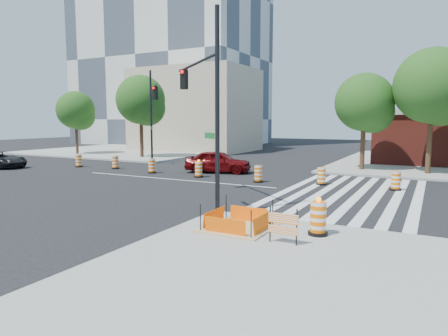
{
  "coord_description": "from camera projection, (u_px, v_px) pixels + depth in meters",
  "views": [
    {
      "loc": [
        14.71,
        -20.71,
        3.74
      ],
      "look_at": [
        5.51,
        -3.4,
        1.4
      ],
      "focal_mm": 32.0,
      "sensor_mm": 36.0,
      "label": 1
    }
  ],
  "objects": [
    {
      "name": "ground",
      "position": [
        173.0,
        179.0,
        25.46
      ],
      "size": [
        120.0,
        120.0,
        0.0
      ],
      "primitive_type": "plane",
      "color": "black",
      "rests_on": "ground"
    },
    {
      "name": "sidewalk_nw",
      "position": [
        138.0,
        150.0,
        49.62
      ],
      "size": [
        22.0,
        22.0,
        0.15
      ],
      "primitive_type": "cube",
      "color": "gray",
      "rests_on": "ground"
    },
    {
      "name": "crosswalk_east",
      "position": [
        349.0,
        194.0,
        20.35
      ],
      "size": [
        6.75,
        13.5,
        0.01
      ],
      "color": "silver",
      "rests_on": "ground"
    },
    {
      "name": "lane_centerline",
      "position": [
        173.0,
        179.0,
        25.45
      ],
      "size": [
        14.0,
        0.12,
        0.01
      ],
      "primitive_type": "cube",
      "color": "silver",
      "rests_on": "ground"
    },
    {
      "name": "excavation_pit",
      "position": [
        237.0,
        226.0,
        13.34
      ],
      "size": [
        2.2,
        2.2,
        0.9
      ],
      "color": "tan",
      "rests_on": "ground"
    },
    {
      "name": "tower_nw",
      "position": [
        171.0,
        2.0,
        63.78
      ],
      "size": [
        28.0,
        18.0,
        45.0
      ],
      "primitive_type": "cube",
      "color": "silver",
      "rests_on": "ground"
    },
    {
      "name": "beige_midrise",
      "position": [
        196.0,
        110.0,
        49.74
      ],
      "size": [
        14.0,
        10.0,
        10.0
      ],
      "primitive_type": "cube",
      "color": "tan",
      "rests_on": "ground"
    },
    {
      "name": "red_coupe",
      "position": [
        218.0,
        162.0,
        28.66
      ],
      "size": [
        5.06,
        3.1,
        1.61
      ],
      "primitive_type": "imported",
      "rotation": [
        0.0,
        0.0,
        1.84
      ],
      "color": "#550709",
      "rests_on": "ground"
    },
    {
      "name": "dark_suv",
      "position": [
        1.0,
        160.0,
        31.74
      ],
      "size": [
        4.61,
        2.13,
        1.28
      ],
      "primitive_type": "imported",
      "rotation": [
        0.0,
        0.0,
        1.57
      ],
      "color": "black",
      "rests_on": "ground"
    },
    {
      "name": "signal_pole_se",
      "position": [
        204.0,
        94.0,
        16.93
      ],
      "size": [
        4.55,
        4.09,
        7.91
      ],
      "rotation": [
        0.0,
        0.0,
        2.41
      ],
      "color": "black",
      "rests_on": "ground"
    },
    {
      "name": "signal_pole_nw",
      "position": [
        152.0,
        107.0,
        32.82
      ],
      "size": [
        4.08,
        4.52,
        7.87
      ],
      "rotation": [
        0.0,
        0.0,
        -0.84
      ],
      "color": "black",
      "rests_on": "ground"
    },
    {
      "name": "pit_drum",
      "position": [
        318.0,
        219.0,
        12.53
      ],
      "size": [
        0.62,
        0.62,
        1.22
      ],
      "color": "black",
      "rests_on": "ground"
    },
    {
      "name": "barricade",
      "position": [
        283.0,
        224.0,
        11.64
      ],
      "size": [
        0.91,
        0.05,
        1.07
      ],
      "rotation": [
        0.0,
        0.0,
        0.0
      ],
      "color": "#FF6B05",
      "rests_on": "ground"
    },
    {
      "name": "tree_north_a",
      "position": [
        76.0,
        112.0,
        42.99
      ],
      "size": [
        4.05,
        4.05,
        6.89
      ],
      "color": "#382314",
      "rests_on": "ground"
    },
    {
      "name": "tree_north_b",
      "position": [
        141.0,
        103.0,
        39.11
      ],
      "size": [
        4.8,
        4.8,
        8.15
      ],
      "color": "#382314",
      "rests_on": "ground"
    },
    {
      "name": "tree_north_c",
      "position": [
        365.0,
        106.0,
        29.03
      ],
      "size": [
        4.22,
        4.22,
        7.17
      ],
      "color": "#382314",
      "rests_on": "ground"
    },
    {
      "name": "tree_north_d",
      "position": [
        433.0,
        90.0,
        26.61
      ],
      "size": [
        5.04,
        5.04,
        8.56
      ],
      "color": "#382314",
      "rests_on": "ground"
    },
    {
      "name": "median_drum_0",
      "position": [
        79.0,
        161.0,
        32.14
      ],
      "size": [
        0.6,
        0.6,
        1.02
      ],
      "color": "black",
      "rests_on": "ground"
    },
    {
      "name": "median_drum_1",
      "position": [
        115.0,
        163.0,
        31.0
      ],
      "size": [
        0.6,
        0.6,
        1.02
      ],
      "color": "black",
      "rests_on": "ground"
    },
    {
      "name": "median_drum_2",
      "position": [
        152.0,
        166.0,
        28.44
      ],
      "size": [
        0.6,
        0.6,
        1.02
      ],
      "color": "black",
      "rests_on": "ground"
    },
    {
      "name": "median_drum_3",
      "position": [
        199.0,
        170.0,
        26.35
      ],
      "size": [
        0.6,
        0.6,
        1.18
      ],
      "color": "black",
      "rests_on": "ground"
    },
    {
      "name": "median_drum_4",
      "position": [
        258.0,
        174.0,
        24.23
      ],
      "size": [
        0.6,
        0.6,
        1.02
      ],
      "color": "black",
      "rests_on": "ground"
    },
    {
      "name": "median_drum_5",
      "position": [
        321.0,
        177.0,
        23.24
      ],
      "size": [
        0.6,
        0.6,
        1.02
      ],
      "color": "black",
      "rests_on": "ground"
    },
    {
      "name": "median_drum_6",
      "position": [
        396.0,
        182.0,
        21.4
      ],
      "size": [
        0.6,
        0.6,
        1.02
      ],
      "color": "black",
      "rests_on": "ground"
    }
  ]
}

